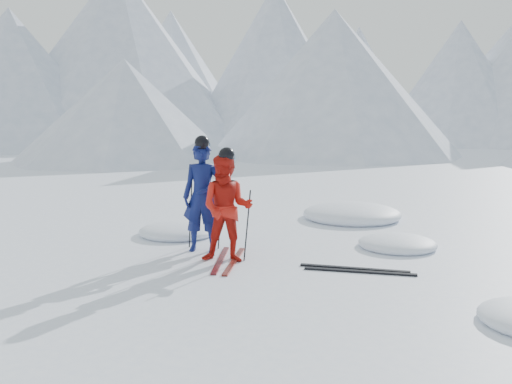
# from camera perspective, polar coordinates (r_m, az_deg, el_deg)

# --- Properties ---
(ground) EXTENTS (160.00, 160.00, 0.00)m
(ground) POSITION_cam_1_polar(r_m,az_deg,el_deg) (8.66, 9.14, -8.06)
(ground) COLOR white
(ground) RESTS_ON ground
(mountain_range) EXTENTS (106.15, 62.94, 15.53)m
(mountain_range) POSITION_cam_1_polar(r_m,az_deg,el_deg) (44.06, 22.97, 12.87)
(mountain_range) COLOR #B2BCD1
(mountain_range) RESTS_ON ground
(skier_blue) EXTENTS (0.77, 0.57, 1.95)m
(skier_blue) POSITION_cam_1_polar(r_m,az_deg,el_deg) (9.58, -5.64, -0.52)
(skier_blue) COLOR #0D154E
(skier_blue) RESTS_ON ground
(skier_red) EXTENTS (0.97, 0.82, 1.78)m
(skier_red) POSITION_cam_1_polar(r_m,az_deg,el_deg) (8.85, -3.08, -1.73)
(skier_red) COLOR red
(skier_red) RESTS_ON ground
(pole_blue_left) EXTENTS (0.13, 0.09, 1.29)m
(pole_blue_left) POSITION_cam_1_polar(r_m,az_deg,el_deg) (9.88, -6.90, -2.19)
(pole_blue_left) COLOR black
(pole_blue_left) RESTS_ON ground
(pole_blue_right) EXTENTS (0.13, 0.08, 1.29)m
(pole_blue_right) POSITION_cam_1_polar(r_m,az_deg,el_deg) (9.77, -3.70, -2.26)
(pole_blue_right) COLOR black
(pole_blue_right) RESTS_ON ground
(pole_red_left) EXTENTS (0.12, 0.09, 1.18)m
(pole_red_left) POSITION_cam_1_polar(r_m,az_deg,el_deg) (9.23, -4.31, -3.21)
(pole_red_left) COLOR black
(pole_red_left) RESTS_ON ground
(pole_red_right) EXTENTS (0.12, 0.08, 1.18)m
(pole_red_right) POSITION_cam_1_polar(r_m,az_deg,el_deg) (8.95, -0.93, -3.54)
(pole_red_right) COLOR black
(pole_red_right) RESTS_ON ground
(ski_worn_left) EXTENTS (0.46, 1.68, 0.03)m
(ski_worn_left) POSITION_cam_1_polar(r_m,az_deg,el_deg) (9.07, -3.76, -7.14)
(ski_worn_left) COLOR black
(ski_worn_left) RESTS_ON ground
(ski_worn_right) EXTENTS (0.35, 1.69, 0.03)m
(ski_worn_right) POSITION_cam_1_polar(r_m,az_deg,el_deg) (9.00, -2.31, -7.26)
(ski_worn_right) COLOR black
(ski_worn_right) RESTS_ON ground
(ski_loose_a) EXTENTS (1.70, 0.12, 0.03)m
(ski_loose_a) POSITION_cam_1_polar(r_m,az_deg,el_deg) (8.69, 10.30, -7.93)
(ski_loose_a) COLOR black
(ski_loose_a) RESTS_ON ground
(ski_loose_b) EXTENTS (1.70, 0.18, 0.03)m
(ski_loose_b) POSITION_cam_1_polar(r_m,az_deg,el_deg) (8.54, 10.87, -8.23)
(ski_loose_b) COLOR black
(ski_loose_b) RESTS_ON ground
(snow_lumps) EXTENTS (7.46, 7.88, 0.50)m
(snow_lumps) POSITION_cam_1_polar(r_m,az_deg,el_deg) (11.45, 8.60, -4.15)
(snow_lumps) COLOR white
(snow_lumps) RESTS_ON ground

